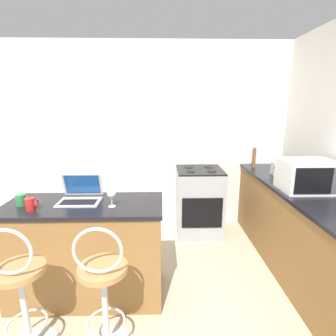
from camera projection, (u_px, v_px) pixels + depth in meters
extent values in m
cube|color=silver|center=(134.00, 138.00, 3.74)|extent=(12.00, 0.06, 2.60)
cube|color=olive|center=(87.00, 252.00, 2.40)|extent=(1.35, 0.57, 0.88)
cube|color=black|center=(84.00, 205.00, 2.29)|extent=(1.38, 0.60, 0.03)
cube|color=olive|center=(308.00, 239.00, 2.63)|extent=(0.60, 2.74, 0.88)
cube|color=black|center=(314.00, 196.00, 2.52)|extent=(0.63, 2.77, 0.03)
cylinder|color=silver|center=(25.00, 312.00, 1.84)|extent=(0.04, 0.04, 0.65)
torus|color=silver|center=(27.00, 323.00, 1.86)|extent=(0.28, 0.28, 0.02)
cylinder|color=#B7844C|center=(19.00, 270.00, 1.76)|extent=(0.34, 0.34, 0.04)
torus|color=silver|center=(7.00, 252.00, 1.63)|extent=(0.32, 0.02, 0.32)
cylinder|color=silver|center=(105.00, 310.00, 1.86)|extent=(0.04, 0.04, 0.65)
torus|color=silver|center=(106.00, 322.00, 1.88)|extent=(0.28, 0.28, 0.02)
cylinder|color=#B7844C|center=(103.00, 269.00, 1.78)|extent=(0.34, 0.34, 0.04)
torus|color=silver|center=(98.00, 251.00, 1.64)|extent=(0.32, 0.02, 0.32)
cube|color=silver|center=(79.00, 202.00, 2.31)|extent=(0.36, 0.24, 0.01)
cube|color=black|center=(79.00, 202.00, 2.29)|extent=(0.30, 0.13, 0.00)
cube|color=silver|center=(83.00, 185.00, 2.41)|extent=(0.36, 0.07, 0.22)
cube|color=#19478C|center=(82.00, 185.00, 2.40)|extent=(0.32, 0.06, 0.19)
cube|color=white|center=(307.00, 176.00, 2.61)|extent=(0.50, 0.38, 0.31)
cube|color=black|center=(314.00, 181.00, 2.42)|extent=(0.35, 0.01, 0.25)
cube|color=silver|center=(283.00, 170.00, 3.14)|extent=(0.18, 0.30, 0.16)
cube|color=black|center=(281.00, 163.00, 3.12)|extent=(0.04, 0.21, 0.00)
cube|color=black|center=(287.00, 163.00, 3.12)|extent=(0.04, 0.21, 0.00)
cube|color=black|center=(275.00, 167.00, 3.13)|extent=(0.02, 0.02, 0.02)
cube|color=#9EA3A8|center=(199.00, 202.00, 3.62)|extent=(0.61, 0.60, 0.89)
cube|color=black|center=(202.00, 213.00, 3.34)|extent=(0.52, 0.01, 0.40)
cube|color=black|center=(200.00, 170.00, 3.52)|extent=(0.61, 0.60, 0.02)
cylinder|color=black|center=(191.00, 171.00, 3.40)|extent=(0.11, 0.11, 0.01)
cylinder|color=black|center=(212.00, 171.00, 3.40)|extent=(0.11, 0.11, 0.01)
cylinder|color=black|center=(189.00, 167.00, 3.63)|extent=(0.11, 0.11, 0.01)
cylinder|color=black|center=(208.00, 167.00, 3.63)|extent=(0.11, 0.11, 0.01)
cylinder|color=red|center=(30.00, 204.00, 2.13)|extent=(0.08, 0.08, 0.10)
torus|color=red|center=(37.00, 203.00, 2.13)|extent=(0.01, 0.07, 0.07)
cylinder|color=brown|center=(254.00, 158.00, 3.62)|extent=(0.05, 0.05, 0.25)
sphere|color=brown|center=(255.00, 149.00, 3.58)|extent=(0.04, 0.04, 0.04)
cylinder|color=#338447|center=(21.00, 200.00, 2.24)|extent=(0.08, 0.08, 0.10)
torus|color=#338447|center=(27.00, 199.00, 2.24)|extent=(0.01, 0.06, 0.06)
cylinder|color=silver|center=(112.00, 206.00, 2.22)|extent=(0.06, 0.06, 0.00)
cylinder|color=silver|center=(112.00, 202.00, 2.21)|extent=(0.01, 0.01, 0.08)
sphere|color=silver|center=(111.00, 194.00, 2.19)|extent=(0.07, 0.07, 0.07)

